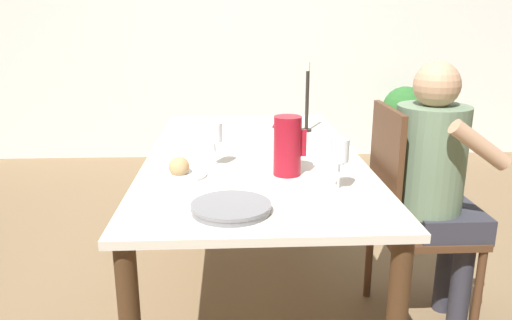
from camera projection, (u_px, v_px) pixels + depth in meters
name	position (u px, v px, depth m)	size (l,w,h in m)	color
ground_plane	(253.00, 289.00, 2.59)	(20.00, 20.00, 0.00)	#7F6647
wall_back	(241.00, 23.00, 4.72)	(10.00, 0.06, 2.60)	white
dining_table	(253.00, 171.00, 2.41)	(0.99, 1.89, 0.73)	silver
chair_person_side	(408.00, 214.00, 2.21)	(0.42, 0.42, 1.00)	#51331E
person_seated	(436.00, 175.00, 2.13)	(0.39, 0.41, 1.19)	#33333D
red_pitcher	(287.00, 146.00, 2.04)	(0.14, 0.11, 0.25)	#A31423
wine_glass_water	(215.00, 134.00, 2.15)	(0.07, 0.07, 0.19)	white
wine_glass_juice	(340.00, 153.00, 1.85)	(0.07, 0.07, 0.20)	white
teacup_near_person	(334.00, 160.00, 2.18)	(0.14, 0.14, 0.06)	silver
serving_tray	(231.00, 208.00, 1.67)	(0.27, 0.27, 0.03)	gray
bread_plate	(179.00, 171.00, 2.04)	(0.23, 0.23, 0.09)	silver
candlestick_tall	(307.00, 104.00, 2.80)	(0.06, 0.06, 0.39)	black
potted_plant	(405.00, 113.00, 4.66)	(0.42, 0.42, 0.74)	beige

